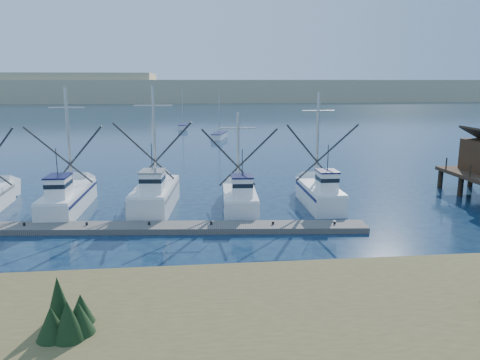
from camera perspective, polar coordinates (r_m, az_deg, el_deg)
name	(u,v)px	position (r m, az deg, el deg)	size (l,w,h in m)	color
ground	(263,256)	(26.10, 2.77, -9.27)	(500.00, 500.00, 0.00)	#0D1C39
shore_bank	(65,356)	(16.98, -20.53, -19.48)	(40.00, 10.00, 1.60)	#4C422D
floating_dock	(149,228)	(30.86, -11.00, -5.73)	(28.07, 1.87, 0.37)	#67635D
dune_ridge	(196,90)	(234.10, -5.42, 10.82)	(360.00, 60.00, 10.00)	tan
trawler_fleet	(146,198)	(35.32, -11.34, -2.12)	(27.32, 8.67, 9.14)	white
sailboat_near	(219,136)	(78.95, -2.53, 5.44)	(3.23, 6.34, 8.10)	white
sailboat_far	(183,127)	(95.00, -6.99, 6.47)	(1.79, 5.20, 8.10)	white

